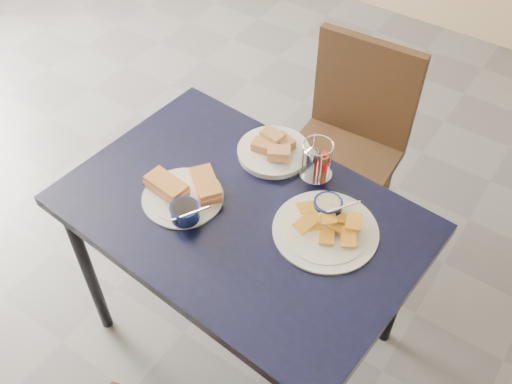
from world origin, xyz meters
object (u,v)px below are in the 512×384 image
Objects in this scene: sandwich_plate at (185,194)px; chair_far at (351,135)px; plantain_plate at (326,223)px; condiment_caddy at (316,161)px; dining_table at (241,225)px; bread_basket at (274,150)px.

chair_far is at bearing 76.67° from sandwich_plate.
plantain_plate is 0.24m from condiment_caddy.
plantain_plate reaches higher than dining_table.
condiment_caddy is at bearing 129.42° from plantain_plate.
sandwich_plate reaches higher than bread_basket.
plantain_plate is 1.32× the size of bread_basket.
bread_basket is (-0.06, 0.27, 0.09)m from dining_table.
sandwich_plate is 0.44m from condiment_caddy.
dining_table is at bearing -111.06° from condiment_caddy.
sandwich_plate and plantain_plate have the same top height.
bread_basket reaches higher than dining_table.
plantain_plate is at bearing -29.90° from bread_basket.
condiment_caddy is at bearing 0.40° from bread_basket.
bread_basket is at bearing -98.97° from chair_far.
dining_table is 0.32m from condiment_caddy.
dining_table is 1.27× the size of chair_far.
chair_far is at bearing 81.03° from bread_basket.
sandwich_plate reaches higher than dining_table.
bread_basket is 0.17m from condiment_caddy.
plantain_plate is at bearing 20.30° from sandwich_plate.
condiment_caddy is (0.09, -0.48, 0.28)m from chair_far.
condiment_caddy is (0.16, 0.00, 0.03)m from bread_basket.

